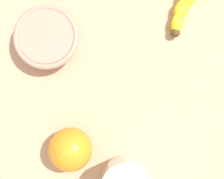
{
  "coord_description": "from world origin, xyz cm",
  "views": [
    {
      "loc": [
        11.07,
        4.8,
        65.38
      ],
      "look_at": [
        8.74,
        1.21,
        5.0
      ],
      "focal_mm": 49.29,
      "sensor_mm": 36.0,
      "label": 1
    }
  ],
  "objects": [
    {
      "name": "orange_fruit",
      "position": [
        21.5,
        6.56,
        7.13
      ],
      "size": [
        8.26,
        8.26,
        8.26
      ],
      "primitive_type": "sphere",
      "color": "orange",
      "rests_on": "wooden_tabletop"
    },
    {
      "name": "ceramic_bowl",
      "position": [
        13.95,
        -14.11,
        5.81
      ],
      "size": [
        12.8,
        12.8,
        4.69
      ],
      "color": "tan",
      "rests_on": "wooden_tabletop"
    },
    {
      "name": "wooden_tabletop",
      "position": [
        0.0,
        0.0,
        1.5
      ],
      "size": [
        120.0,
        120.0,
        3.0
      ],
      "primitive_type": "cube",
      "color": "tan",
      "rests_on": "ground"
    }
  ]
}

